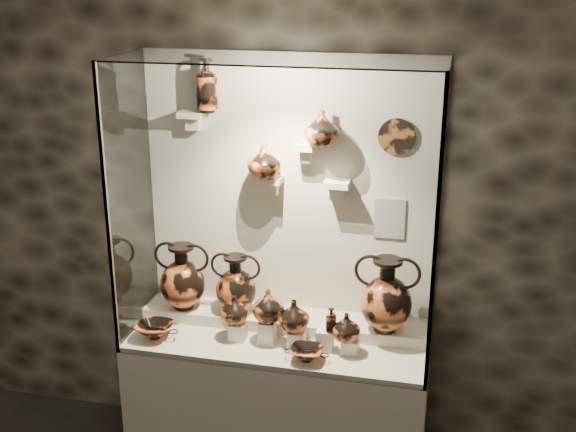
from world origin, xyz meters
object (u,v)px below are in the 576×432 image
object	(u,v)px
amphora_left	(183,277)
jug_b	(268,305)
lekythos_small	(331,318)
kylix_left	(155,329)
jug_a	(234,309)
kylix_right	(307,353)
amphora_mid	(236,284)
ovoid_vase_a	(264,161)
ovoid_vase_b	(322,128)
jug_e	(346,327)
lekythos_tall	(207,83)
amphora_right	(386,295)
jug_c	(294,315)

from	to	relation	value
amphora_left	jug_b	distance (m)	0.59
lekythos_small	kylix_left	xyz separation A→B (m)	(-1.00, -0.08, -0.15)
jug_a	kylix_left	xyz separation A→B (m)	(-0.45, -0.10, -0.13)
jug_a	kylix_right	bearing A→B (deg)	-17.96
amphora_mid	kylix_right	world-z (taller)	amphora_mid
jug_a	ovoid_vase_a	size ratio (longest dim) A/B	0.87
amphora_mid	kylix_right	distance (m)	0.63
amphora_left	lekythos_small	size ratio (longest dim) A/B	2.50
amphora_left	jug_a	bearing A→B (deg)	-33.21
amphora_left	ovoid_vase_b	bearing A→B (deg)	-3.63
jug_e	kylix_left	world-z (taller)	jug_e
jug_e	lekythos_tall	world-z (taller)	lekythos_tall
amphora_left	amphora_right	world-z (taller)	amphora_right
jug_b	jug_c	world-z (taller)	jug_b
lekythos_small	jug_c	bearing A→B (deg)	159.43
jug_c	ovoid_vase_a	bearing A→B (deg)	158.14
jug_b	ovoid_vase_a	xyz separation A→B (m)	(-0.08, 0.23, 0.76)
jug_c	jug_a	bearing A→B (deg)	-154.77
jug_b	lekythos_tall	size ratio (longest dim) A/B	0.58
amphora_right	kylix_right	distance (m)	0.55
amphora_right	lekythos_tall	xyz separation A→B (m)	(-1.04, 0.11, 1.11)
amphora_mid	jug_e	world-z (taller)	amphora_mid
amphora_right	amphora_left	bearing A→B (deg)	174.58
kylix_left	amphora_right	bearing A→B (deg)	27.36
kylix_right	jug_c	bearing A→B (deg)	133.45
jug_b	jug_e	distance (m)	0.45
jug_a	kylix_right	xyz separation A→B (m)	(0.45, -0.15, -0.14)
lekythos_small	kylix_left	size ratio (longest dim) A/B	0.60
amphora_right	kylix_right	xyz separation A→B (m)	(-0.38, -0.31, -0.24)
amphora_right	jug_e	bearing A→B (deg)	-141.40
lekythos_tall	amphora_mid	bearing A→B (deg)	-15.25
jug_a	jug_c	world-z (taller)	same
amphora_right	lekythos_small	xyz separation A→B (m)	(-0.28, -0.18, -0.09)
jug_c	kylix_left	bearing A→B (deg)	-148.21
jug_e	lekythos_small	distance (m)	0.09
jug_b	jug_a	bearing A→B (deg)	167.72
lekythos_tall	ovoid_vase_b	bearing A→B (deg)	7.84
jug_e	lekythos_tall	xyz separation A→B (m)	(-0.85, 0.29, 1.24)
amphora_right	ovoid_vase_b	bearing A→B (deg)	163.75
amphora_left	kylix_right	distance (m)	0.91
lekythos_small	kylix_left	world-z (taller)	lekythos_small
kylix_right	ovoid_vase_a	world-z (taller)	ovoid_vase_a
jug_e	ovoid_vase_b	xyz separation A→B (m)	(-0.20, 0.26, 1.03)
lekythos_tall	lekythos_small	bearing A→B (deg)	-10.39
lekythos_small	kylix_right	xyz separation A→B (m)	(-0.11, -0.13, -0.15)
lekythos_small	ovoid_vase_b	world-z (taller)	ovoid_vase_b
jug_e	kylix_right	size ratio (longest dim) A/B	0.69
ovoid_vase_b	jug_a	bearing A→B (deg)	-159.69
amphora_right	lekythos_tall	distance (m)	1.53
amphora_mid	amphora_right	bearing A→B (deg)	4.48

